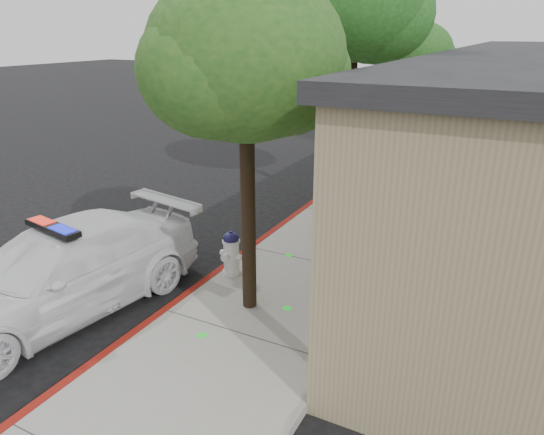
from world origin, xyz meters
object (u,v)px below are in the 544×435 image
at_px(street_tree_near, 246,65).
at_px(street_tree_mid, 356,6).
at_px(street_tree_far, 418,55).
at_px(fire_hydrant, 231,252).
at_px(police_car, 60,272).

bearing_deg(street_tree_near, street_tree_mid, 93.98).
xyz_separation_m(street_tree_mid, street_tree_far, (0.20, 6.75, -1.45)).
xyz_separation_m(fire_hydrant, street_tree_near, (0.94, -0.90, 3.62)).
height_order(fire_hydrant, street_tree_near, street_tree_near).
bearing_deg(street_tree_mid, police_car, -108.47).
relative_size(street_tree_near, street_tree_mid, 0.80).
distance_m(street_tree_near, street_tree_mid, 6.26).
bearing_deg(street_tree_far, police_car, -100.82).
xyz_separation_m(street_tree_near, street_tree_mid, (-0.43, 6.15, 1.04)).
distance_m(police_car, street_tree_mid, 9.20).
relative_size(fire_hydrant, street_tree_near, 0.16).
relative_size(police_car, street_tree_mid, 0.82).
bearing_deg(street_tree_near, street_tree_far, 91.00).
bearing_deg(street_tree_far, street_tree_near, -89.00).
xyz_separation_m(fire_hydrant, street_tree_far, (0.72, 12.00, 3.22)).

